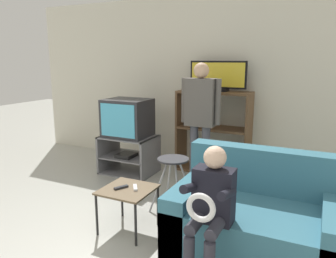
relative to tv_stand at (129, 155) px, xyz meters
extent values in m
cube|color=silver|center=(0.92, 0.86, 1.03)|extent=(6.40, 0.06, 2.60)
cube|color=slate|center=(0.00, 0.01, -0.26)|extent=(0.77, 0.58, 0.02)
cube|color=slate|center=(0.00, 0.01, -0.02)|extent=(0.74, 0.58, 0.02)
cube|color=slate|center=(0.00, 0.01, 0.27)|extent=(0.77, 0.58, 0.02)
cube|color=slate|center=(-0.37, 0.01, 0.00)|extent=(0.03, 0.58, 0.55)
cube|color=slate|center=(0.37, 0.01, 0.00)|extent=(0.03, 0.58, 0.55)
cube|color=black|center=(0.00, -0.07, 0.01)|extent=(0.24, 0.28, 0.05)
cube|color=#2D2D33|center=(-0.02, 0.02, 0.55)|extent=(0.63, 0.52, 0.54)
cube|color=#4CB7E0|center=(-0.02, -0.25, 0.55)|extent=(0.55, 0.01, 0.46)
cube|color=brown|center=(0.59, 0.59, 0.33)|extent=(0.03, 0.40, 1.21)
cube|color=brown|center=(1.62, 0.59, 0.33)|extent=(0.03, 0.40, 1.21)
cube|color=brown|center=(1.11, 0.59, -0.26)|extent=(1.01, 0.40, 0.03)
cube|color=brown|center=(1.11, 0.59, 0.39)|extent=(1.01, 0.40, 0.03)
cube|color=brown|center=(1.11, 0.59, 0.92)|extent=(1.01, 0.40, 0.03)
cube|color=#9E7A4C|center=(0.92, 0.53, 0.52)|extent=(0.18, 0.04, 0.22)
cube|color=black|center=(1.14, 0.62, 0.96)|extent=(0.29, 0.20, 0.04)
cube|color=black|center=(1.14, 0.62, 1.17)|extent=(0.83, 0.04, 0.39)
cube|color=yellow|center=(1.14, 0.60, 1.17)|extent=(0.78, 0.01, 0.34)
cylinder|color=#B7B7BC|center=(0.98, -0.93, 0.01)|extent=(0.16, 0.19, 0.58)
cylinder|color=#B7B7BC|center=(1.21, -0.93, 0.01)|extent=(0.16, 0.19, 0.58)
cylinder|color=#B7B7BC|center=(0.98, -0.67, 0.01)|extent=(0.16, 0.19, 0.58)
cylinder|color=#B7B7BC|center=(1.21, -0.67, 0.01)|extent=(0.16, 0.19, 0.58)
cylinder|color=#333338|center=(1.09, -0.80, 0.30)|extent=(0.35, 0.35, 0.02)
cube|color=brown|center=(0.90, -1.44, 0.15)|extent=(0.48, 0.48, 0.02)
cylinder|color=black|center=(0.69, -1.66, -0.07)|extent=(0.02, 0.02, 0.42)
cylinder|color=black|center=(1.12, -1.66, -0.07)|extent=(0.02, 0.02, 0.42)
cylinder|color=black|center=(0.69, -1.22, -0.07)|extent=(0.02, 0.02, 0.42)
cylinder|color=black|center=(1.12, -1.22, -0.07)|extent=(0.02, 0.02, 0.42)
cube|color=#232328|center=(0.84, -1.46, 0.17)|extent=(0.10, 0.14, 0.02)
cube|color=silver|center=(0.97, -1.41, 0.17)|extent=(0.11, 0.14, 0.02)
cube|color=teal|center=(2.12, -1.33, -0.05)|extent=(1.41, 0.92, 0.45)
cube|color=teal|center=(2.12, -0.98, 0.39)|extent=(1.41, 0.20, 0.42)
cube|color=teal|center=(1.52, -1.33, 0.01)|extent=(0.22, 0.92, 0.57)
cube|color=teal|center=(2.72, -1.33, 0.01)|extent=(0.22, 0.92, 0.57)
cylinder|color=#4C4C56|center=(1.03, -0.01, 0.13)|extent=(0.11, 0.11, 0.81)
cylinder|color=#4C4C56|center=(1.20, -0.01, 0.13)|extent=(0.11, 0.11, 0.81)
cube|color=#5B5651|center=(1.11, -0.01, 0.85)|extent=(0.38, 0.20, 0.61)
cylinder|color=#5B5651|center=(0.89, -0.01, 0.86)|extent=(0.08, 0.08, 0.58)
cylinder|color=#5B5651|center=(1.34, -0.01, 0.86)|extent=(0.08, 0.08, 0.58)
sphere|color=#DBAD89|center=(1.11, -0.01, 1.25)|extent=(0.20, 0.20, 0.20)
cylinder|color=#2D2D38|center=(1.79, -1.88, 0.22)|extent=(0.09, 0.30, 0.09)
cylinder|color=#2D2D38|center=(1.94, -1.88, 0.22)|extent=(0.09, 0.30, 0.09)
cube|color=black|center=(1.86, -1.73, 0.39)|extent=(0.30, 0.17, 0.42)
cylinder|color=black|center=(1.73, -1.86, 0.47)|extent=(0.06, 0.31, 0.14)
cylinder|color=black|center=(2.00, -1.86, 0.47)|extent=(0.06, 0.31, 0.14)
sphere|color=beige|center=(1.86, -1.73, 0.68)|extent=(0.17, 0.17, 0.17)
torus|color=white|center=(1.86, -2.02, 0.41)|extent=(0.21, 0.04, 0.21)
camera|label=1|loc=(2.55, -3.95, 1.39)|focal=35.00mm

